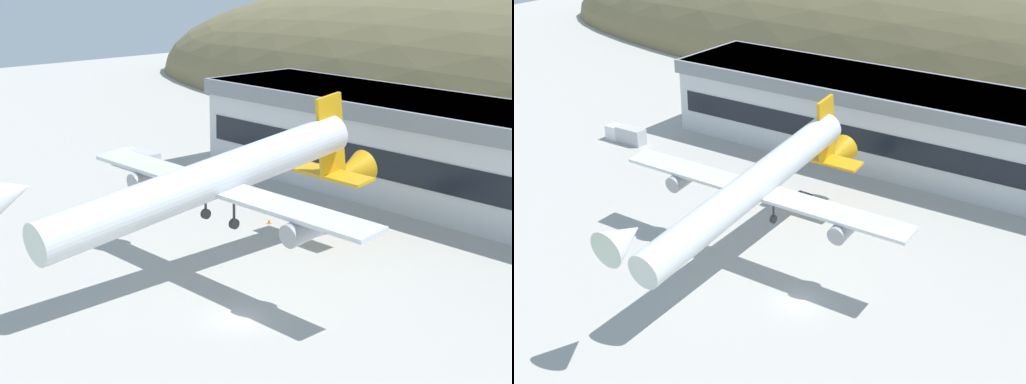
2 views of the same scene
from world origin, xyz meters
TOP-DOWN VIEW (x-y plane):
  - ground_plane at (0.00, 0.00)m, footprint 370.19×370.19m
  - terminal_building at (-5.71, 46.33)m, footprint 90.54×18.85m
  - cargo_airplane at (-10.14, 5.55)m, footprint 41.92×48.76m
  - service_car_0 at (-13.90, 23.17)m, footprint 4.39×1.93m
  - fuel_truck at (-54.42, 26.49)m, footprint 8.31×2.59m
  - traffic_cone_0 at (-19.67, 22.25)m, footprint 0.52×0.52m

SIDE VIEW (x-z plane):
  - ground_plane at x=0.00m, z-range 0.00..0.00m
  - traffic_cone_0 at x=-19.67m, z-range -0.01..0.57m
  - service_car_0 at x=-13.90m, z-range -0.14..1.44m
  - fuel_truck at x=-54.42m, z-range -0.04..2.92m
  - terminal_building at x=-5.71m, z-range 0.90..14.59m
  - cargo_airplane at x=-10.14m, z-range 4.16..16.44m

